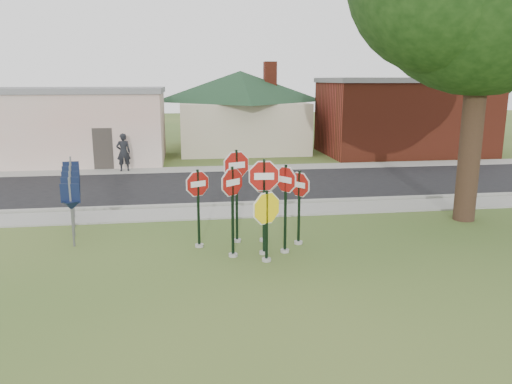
{
  "coord_description": "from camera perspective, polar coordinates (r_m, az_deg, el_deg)",
  "views": [
    {
      "loc": [
        -1.81,
        -11.63,
        4.65
      ],
      "look_at": [
        0.16,
        2.0,
        1.53
      ],
      "focal_mm": 35.0,
      "sensor_mm": 36.0,
      "label": 1
    }
  ],
  "objects": [
    {
      "name": "stop_sign_back_right",
      "position": [
        14.34,
        0.89,
        0.15
      ],
      "size": [
        1.1,
        0.41,
        2.45
      ],
      "color": "gray",
      "rests_on": "ground"
    },
    {
      "name": "road",
      "position": [
        22.19,
        -3.37,
        0.69
      ],
      "size": [
        60.0,
        7.0,
        0.04
      ],
      "primitive_type": "cube",
      "color": "black",
      "rests_on": "ground"
    },
    {
      "name": "stop_sign_far_left",
      "position": [
        13.96,
        -6.63,
        -0.77
      ],
      "size": [
        0.89,
        0.47,
        2.33
      ],
      "color": "gray",
      "rests_on": "ground"
    },
    {
      "name": "stop_sign_left",
      "position": [
        13.08,
        -2.7,
        -0.87
      ],
      "size": [
        0.81,
        0.66,
        2.55
      ],
      "color": "gray",
      "rests_on": "ground"
    },
    {
      "name": "stop_sign_back_left",
      "position": [
        14.24,
        -2.23,
        1.15
      ],
      "size": [
        1.03,
        0.4,
        2.83
      ],
      "color": "gray",
      "rests_on": "ground"
    },
    {
      "name": "bg_tree_right",
      "position": [
        44.53,
        24.75,
        12.82
      ],
      "size": [
        5.6,
        5.6,
        8.4
      ],
      "color": "black",
      "rests_on": "ground"
    },
    {
      "name": "building_house",
      "position": [
        33.86,
        -1.79,
        11.05
      ],
      "size": [
        11.6,
        11.6,
        6.2
      ],
      "color": "#B9AC93",
      "rests_on": "ground"
    },
    {
      "name": "curb",
      "position": [
        18.78,
        -2.46,
        -1.37
      ],
      "size": [
        60.0,
        0.2,
        0.14
      ],
      "primitive_type": "cube",
      "color": "gray",
      "rests_on": "ground"
    },
    {
      "name": "building_stucco",
      "position": [
        30.59,
        -21.97,
        7.15
      ],
      "size": [
        12.2,
        6.2,
        4.2
      ],
      "color": "beige",
      "rests_on": "ground"
    },
    {
      "name": "stop_sign_far_right",
      "position": [
        14.2,
        4.96,
        -0.78
      ],
      "size": [
        0.59,
        0.8,
        2.24
      ],
      "color": "gray",
      "rests_on": "ground"
    },
    {
      "name": "route_sign_row",
      "position": [
        16.87,
        -20.34,
        0.23
      ],
      "size": [
        1.43,
        4.63,
        2.0
      ],
      "color": "#59595E",
      "rests_on": "ground"
    },
    {
      "name": "stop_sign_center",
      "position": [
        13.22,
        0.92,
        -0.03
      ],
      "size": [
        1.14,
        0.24,
        2.73
      ],
      "color": "gray",
      "rests_on": "ground"
    },
    {
      "name": "ground",
      "position": [
        12.65,
        0.57,
        -8.82
      ],
      "size": [
        120.0,
        120.0,
        0.0
      ],
      "primitive_type": "plane",
      "color": "#31511E",
      "rests_on": "ground"
    },
    {
      "name": "pedestrian",
      "position": [
        26.34,
        -14.91,
        4.42
      ],
      "size": [
        0.79,
        0.61,
        1.93
      ],
      "primitive_type": "imported",
      "rotation": [
        0.0,
        0.0,
        3.36
      ],
      "color": "black",
      "rests_on": "sidewalk_far"
    },
    {
      "name": "stop_sign_yellow",
      "position": [
        12.82,
        1.22,
        -2.97
      ],
      "size": [
        1.04,
        0.58,
        2.02
      ],
      "color": "gray",
      "rests_on": "ground"
    },
    {
      "name": "sidewalk_far",
      "position": [
        26.4,
        -4.18,
        2.64
      ],
      "size": [
        60.0,
        1.6,
        0.06
      ],
      "primitive_type": "cube",
      "color": "gray",
      "rests_on": "ground"
    },
    {
      "name": "stop_sign_right",
      "position": [
        13.42,
        3.39,
        -0.63
      ],
      "size": [
        0.59,
        0.81,
        2.53
      ],
      "color": "gray",
      "rests_on": "ground"
    },
    {
      "name": "building_brick",
      "position": [
        33.21,
        16.54,
        8.36
      ],
      "size": [
        10.2,
        6.2,
        4.75
      ],
      "color": "maroon",
      "rests_on": "ground"
    },
    {
      "name": "sidewalk_near",
      "position": [
        17.83,
        -2.13,
        -2.27
      ],
      "size": [
        60.0,
        1.6,
        0.06
      ],
      "primitive_type": "cube",
      "color": "gray",
      "rests_on": "ground"
    }
  ]
}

